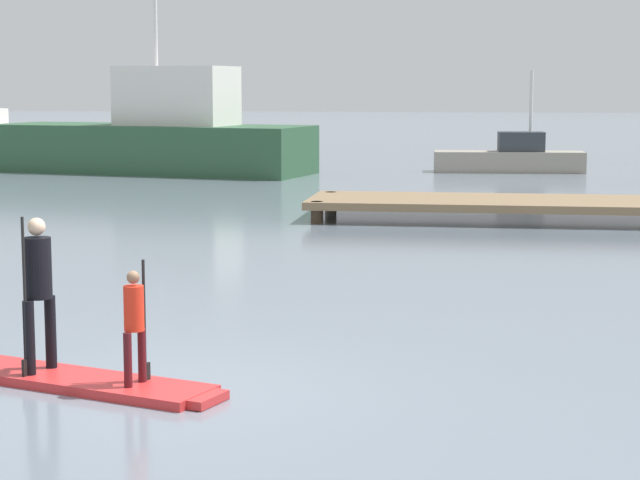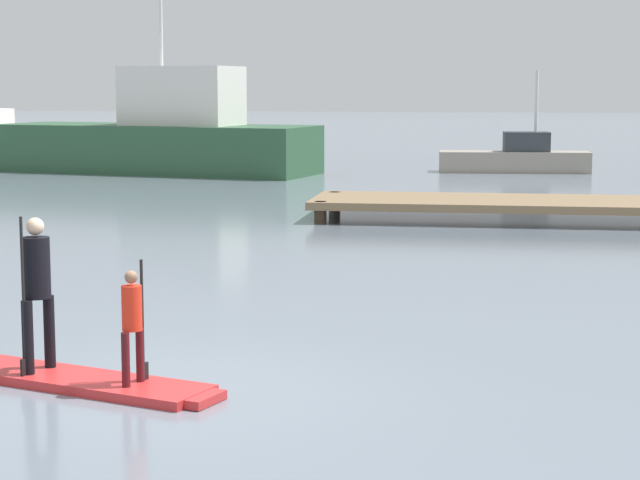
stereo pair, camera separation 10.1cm
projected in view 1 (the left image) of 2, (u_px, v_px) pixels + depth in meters
ground_plane at (166, 388)px, 11.95m from camera, size 240.00×240.00×0.00m
paddleboard_near at (66, 379)px, 12.11m from camera, size 3.66×1.82×0.10m
paddler_adult at (38, 284)px, 12.12m from camera, size 0.37×0.50×1.67m
paddler_child_solo at (135, 320)px, 11.63m from camera, size 0.26×0.39×1.26m
fishing_boat_white_large at (157, 137)px, 40.87m from camera, size 11.92×5.85×9.02m
fishing_boat_green_midground at (511, 158)px, 41.25m from camera, size 5.37×1.74×3.59m
floating_dock at (611, 205)px, 26.30m from camera, size 13.80×2.94×0.49m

